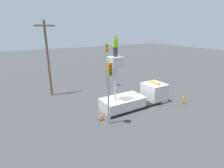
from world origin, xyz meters
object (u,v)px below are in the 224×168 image
fire_hydrant (183,100)px  worker (115,47)px  traffic_light_across (106,56)px  utility_pole (48,57)px  traffic_light_pole (109,81)px  bucket_truck (136,98)px  traffic_cone_rear (101,116)px

fire_hydrant → worker: bearing=161.8°
traffic_light_across → utility_pole: 7.50m
traffic_light_pole → traffic_light_across: 10.39m
bucket_truck → worker: (-2.58, 0.00, 5.37)m
bucket_truck → traffic_cone_rear: bucket_truck is taller
fire_hydrant → traffic_cone_rear: size_ratio=1.15×
traffic_light_across → worker: bearing=-113.8°
traffic_light_pole → traffic_cone_rear: (-0.25, 1.02, -3.51)m
bucket_truck → worker: worker is taller
bucket_truck → utility_pole: utility_pole is taller
traffic_light_across → bucket_truck: bearing=-95.0°
fire_hydrant → utility_pole: utility_pole is taller
traffic_light_across → fire_hydrant: size_ratio=6.91×
traffic_light_across → fire_hydrant: (3.95, -9.69, -3.77)m
utility_pole → traffic_light_pole: bearing=-75.4°
bucket_truck → worker: 5.96m
bucket_truck → traffic_light_across: size_ratio=1.26×
traffic_light_across → utility_pole: (-7.47, 0.54, 0.49)m
traffic_light_across → traffic_cone_rear: traffic_light_across is taller
worker → fire_hydrant: size_ratio=2.03×
worker → fire_hydrant: (7.18, -2.36, -5.84)m
traffic_light_across → traffic_cone_rear: bearing=-122.6°
bucket_truck → utility_pole: 11.08m
fire_hydrant → utility_pole: (-11.42, 10.24, 4.25)m
bucket_truck → traffic_cone_rear: size_ratio=10.03×
bucket_truck → traffic_light_across: traffic_light_across is taller
bucket_truck → traffic_cone_rear: 4.64m
traffic_light_pole → worker: bearing=46.5°
traffic_cone_rear → utility_pole: (-2.28, 8.66, 4.32)m
worker → traffic_light_pole: bearing=-133.5°
bucket_truck → utility_pole: size_ratio=0.87×
utility_pole → worker: bearing=-61.7°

